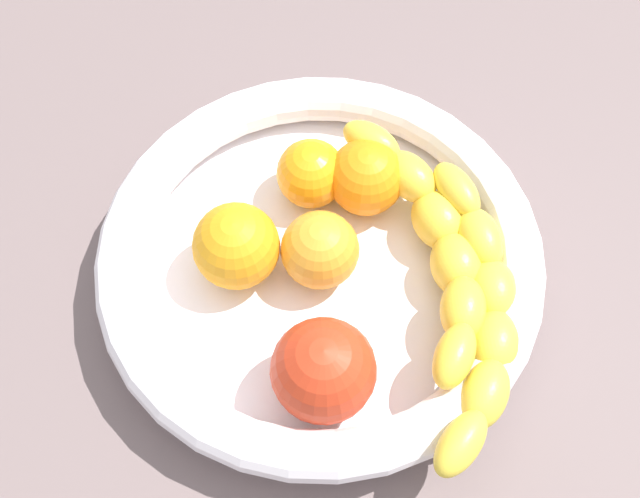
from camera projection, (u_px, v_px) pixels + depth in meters
kitchen_counter at (320, 288)px, 64.21cm from camera, size 120.00×120.00×3.00cm
fruit_bowl at (320, 263)px, 60.46cm from camera, size 32.59×32.59×5.35cm
banana_draped_left at (435, 241)px, 58.85cm from camera, size 19.42×14.27×4.82cm
banana_draped_right at (482, 313)px, 56.36cm from camera, size 15.53×19.58×4.54cm
orange_front at (320, 250)px, 58.72cm from camera, size 5.70×5.70×5.70cm
orange_mid_left at (236, 246)px, 58.55cm from camera, size 6.31×6.31×6.31cm
orange_mid_right at (366, 177)px, 61.62cm from camera, size 5.83×5.83×5.83cm
orange_rear at (311, 174)px, 62.10cm from camera, size 5.29×5.29×5.29cm
tomato_red at (323, 370)px, 53.71cm from camera, size 7.06×7.06×7.06cm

